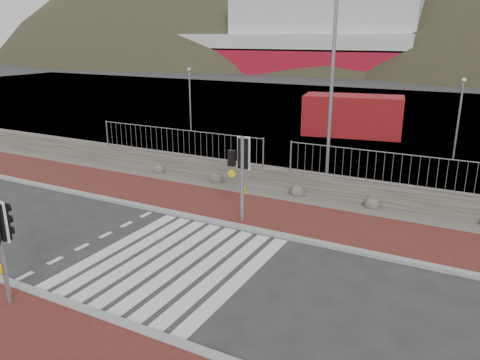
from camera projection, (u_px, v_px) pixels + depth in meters
The scene contains 15 objects.
ground at pixel (173, 262), 13.13m from camera, with size 220.00×220.00×0.00m, color #28282B.
sidewalk_far at pixel (246, 210), 16.91m from camera, with size 40.00×3.00×0.08m, color maroon.
kerb_near at pixel (95, 314), 10.58m from camera, with size 40.00×0.25×0.12m, color gray.
kerb_far at pixel (226, 224), 15.64m from camera, with size 40.00×0.25×0.12m, color gray.
zebra_crossing at pixel (173, 262), 13.13m from camera, with size 4.62×5.60×0.01m.
gravel_strip at pixel (269, 194), 18.60m from camera, with size 40.00×1.50×0.06m, color #59544C.
stone_wall at pixel (278, 179), 19.15m from camera, with size 40.00×0.60×0.90m, color #47423A.
railing at pixel (277, 147), 18.62m from camera, with size 18.07×0.07×1.22m.
quay at pixel (383, 116), 36.66m from camera, with size 120.00×40.00×0.50m, color #4C4C4F.
water at pixel (435, 80), 66.18m from camera, with size 220.00×50.00×0.05m, color #3F4C54.
ferry at pixel (288, 40), 79.85m from camera, with size 50.00×16.00×20.00m.
hills_backdrop at pixel (472, 191), 91.09m from camera, with size 254.00×90.00×100.00m.
traffic_signal_far at pixel (241, 161), 15.25m from camera, with size 0.73×0.32×2.98m.
streetlight at pixel (335, 81), 17.74m from camera, with size 1.61×0.75×7.90m.
shipping_container at pixel (352, 116), 29.42m from camera, with size 6.03×2.51×2.51m, color maroon.
Camera 1 is at (7.22, -9.59, 6.10)m, focal length 35.00 mm.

